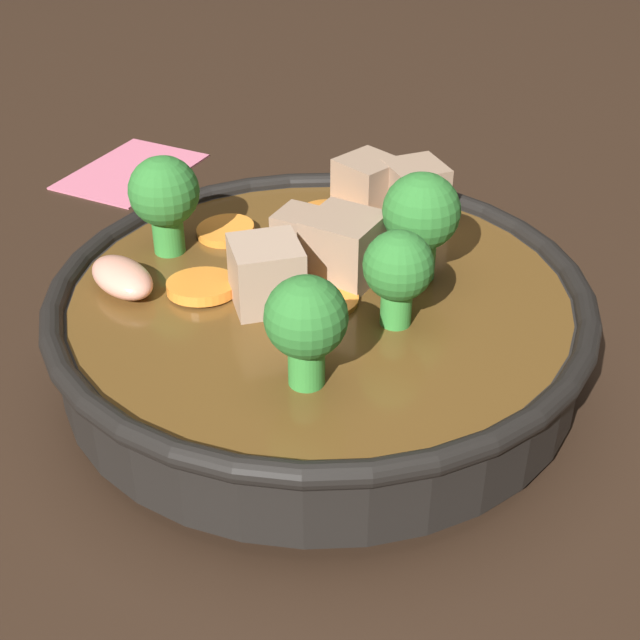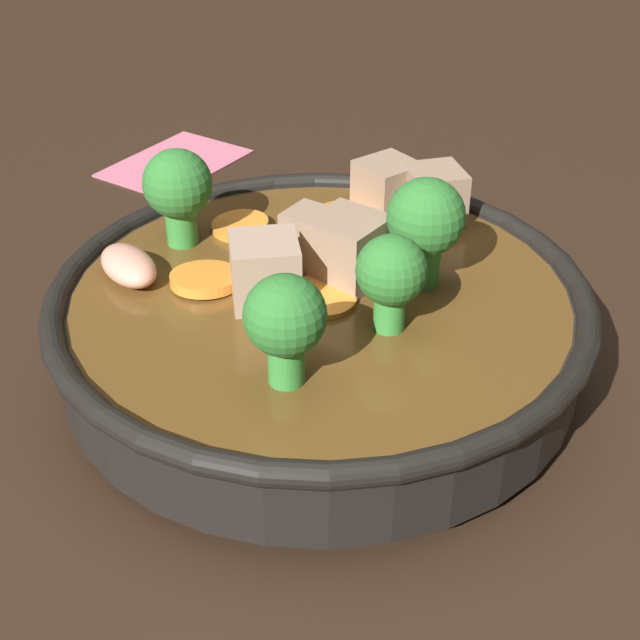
% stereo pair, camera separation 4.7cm
% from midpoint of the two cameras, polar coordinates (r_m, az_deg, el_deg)
% --- Properties ---
extents(ground_plane, '(3.00, 3.00, 0.00)m').
position_cam_midpoint_polar(ground_plane, '(0.49, -2.75, -3.52)').
color(ground_plane, black).
extents(stirfry_bowl, '(0.28, 0.28, 0.11)m').
position_cam_midpoint_polar(stirfry_bowl, '(0.47, -2.88, 0.36)').
color(stirfry_bowl, black).
rests_on(stirfry_bowl, ground_plane).
extents(napkin, '(0.12, 0.09, 0.00)m').
position_cam_midpoint_polar(napkin, '(0.74, -13.81, 9.23)').
color(napkin, '#D16B84').
rests_on(napkin, ground_plane).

